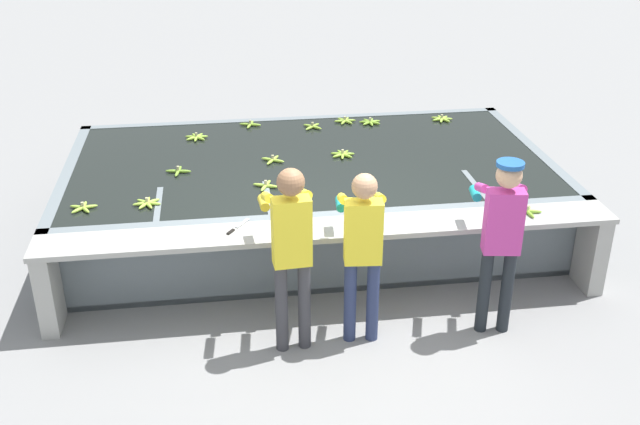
# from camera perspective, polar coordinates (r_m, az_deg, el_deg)

# --- Properties ---
(ground_plane) EXTENTS (80.00, 80.00, 0.00)m
(ground_plane) POSITION_cam_1_polar(r_m,az_deg,el_deg) (7.12, 1.22, -8.06)
(ground_plane) COLOR gray
(ground_plane) RESTS_ON ground
(wash_tank) EXTENTS (5.39, 2.99, 0.85)m
(wash_tank) POSITION_cam_1_polar(r_m,az_deg,el_deg) (8.59, -0.81, 1.43)
(wash_tank) COLOR slate
(wash_tank) RESTS_ON ground
(work_ledge) EXTENTS (5.39, 0.45, 0.85)m
(work_ledge) POSITION_cam_1_polar(r_m,az_deg,el_deg) (6.98, 0.97, -2.75)
(work_ledge) COLOR #9E9E99
(work_ledge) RESTS_ON ground
(worker_0) EXTENTS (0.43, 0.73, 1.71)m
(worker_0) POSITION_cam_1_polar(r_m,az_deg,el_deg) (6.23, -2.21, -2.31)
(worker_0) COLOR #38383D
(worker_0) RESTS_ON ground
(worker_1) EXTENTS (0.45, 0.73, 1.61)m
(worker_1) POSITION_cam_1_polar(r_m,az_deg,el_deg) (6.39, 3.26, -2.31)
(worker_1) COLOR navy
(worker_1) RESTS_ON ground
(worker_2) EXTENTS (0.48, 0.74, 1.66)m
(worker_2) POSITION_cam_1_polar(r_m,az_deg,el_deg) (6.67, 13.67, -1.32)
(worker_2) COLOR #1E2328
(worker_2) RESTS_ON ground
(banana_bunch_floating_0) EXTENTS (0.28, 0.27, 0.08)m
(banana_bunch_floating_0) POSITION_cam_1_polar(r_m,az_deg,el_deg) (7.57, -17.62, 0.36)
(banana_bunch_floating_0) COLOR #9EC642
(banana_bunch_floating_0) RESTS_ON wash_tank
(banana_bunch_floating_1) EXTENTS (0.28, 0.28, 0.08)m
(banana_bunch_floating_1) POSITION_cam_1_polar(r_m,az_deg,el_deg) (8.51, 1.73, 4.45)
(banana_bunch_floating_1) COLOR #8CB738
(banana_bunch_floating_1) RESTS_ON wash_tank
(banana_bunch_floating_2) EXTENTS (0.28, 0.28, 0.08)m
(banana_bunch_floating_2) POSITION_cam_1_polar(r_m,az_deg,el_deg) (9.81, 9.26, 7.06)
(banana_bunch_floating_2) COLOR #9EC642
(banana_bunch_floating_2) RESTS_ON wash_tank
(banana_bunch_floating_3) EXTENTS (0.28, 0.26, 0.08)m
(banana_bunch_floating_3) POSITION_cam_1_polar(r_m,az_deg,el_deg) (9.61, 1.91, 7.00)
(banana_bunch_floating_3) COLOR #93BC3D
(banana_bunch_floating_3) RESTS_ON wash_tank
(banana_bunch_floating_4) EXTENTS (0.26, 0.26, 0.08)m
(banana_bunch_floating_4) POSITION_cam_1_polar(r_m,az_deg,el_deg) (8.37, -3.62, 4.02)
(banana_bunch_floating_4) COLOR #9EC642
(banana_bunch_floating_4) RESTS_ON wash_tank
(banana_bunch_floating_5) EXTENTS (0.23, 0.23, 0.08)m
(banana_bunch_floating_5) POSITION_cam_1_polar(r_m,az_deg,el_deg) (9.40, -0.58, 6.57)
(banana_bunch_floating_5) COLOR #93BC3D
(banana_bunch_floating_5) RESTS_ON wash_tank
(banana_bunch_floating_6) EXTENTS (0.28, 0.28, 0.08)m
(banana_bunch_floating_6) POSITION_cam_1_polar(r_m,az_deg,el_deg) (9.51, -5.34, 6.70)
(banana_bunch_floating_6) COLOR #8CB738
(banana_bunch_floating_6) RESTS_ON wash_tank
(banana_bunch_floating_7) EXTENTS (0.27, 0.27, 0.08)m
(banana_bunch_floating_7) POSITION_cam_1_polar(r_m,az_deg,el_deg) (7.72, -4.15, 2.07)
(banana_bunch_floating_7) COLOR #9EC642
(banana_bunch_floating_7) RESTS_ON wash_tank
(banana_bunch_floating_8) EXTENTS (0.28, 0.28, 0.08)m
(banana_bunch_floating_8) POSITION_cam_1_polar(r_m,az_deg,el_deg) (8.19, -10.75, 3.12)
(banana_bunch_floating_8) COLOR #75A333
(banana_bunch_floating_8) RESTS_ON wash_tank
(banana_bunch_floating_9) EXTENTS (0.28, 0.27, 0.08)m
(banana_bunch_floating_9) POSITION_cam_1_polar(r_m,az_deg,el_deg) (9.58, 3.84, 6.89)
(banana_bunch_floating_9) COLOR #7FAD33
(banana_bunch_floating_9) RESTS_ON wash_tank
(banana_bunch_floating_10) EXTENTS (0.28, 0.28, 0.08)m
(banana_bunch_floating_10) POSITION_cam_1_polar(r_m,az_deg,el_deg) (9.16, -9.40, 5.68)
(banana_bunch_floating_10) COLOR #93BC3D
(banana_bunch_floating_10) RESTS_ON wash_tank
(banana_bunch_floating_11) EXTENTS (0.28, 0.28, 0.08)m
(banana_bunch_floating_11) POSITION_cam_1_polar(r_m,az_deg,el_deg) (7.50, -13.04, 0.71)
(banana_bunch_floating_11) COLOR #9EC642
(banana_bunch_floating_11) RESTS_ON wash_tank
(banana_bunch_ledge_0) EXTENTS (0.28, 0.27, 0.08)m
(banana_bunch_ledge_0) POSITION_cam_1_polar(r_m,az_deg,el_deg) (7.40, 15.50, 0.09)
(banana_bunch_ledge_0) COLOR #7FAD33
(banana_bunch_ledge_0) RESTS_ON work_ledge
(knife_0) EXTENTS (0.22, 0.30, 0.02)m
(knife_0) POSITION_cam_1_polar(r_m,az_deg,el_deg) (6.87, -6.50, -1.23)
(knife_0) COLOR silver
(knife_0) RESTS_ON work_ledge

